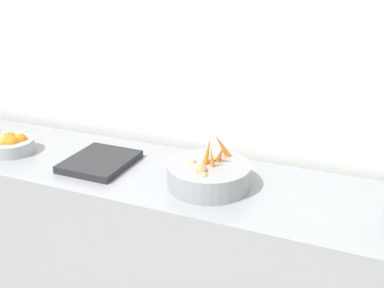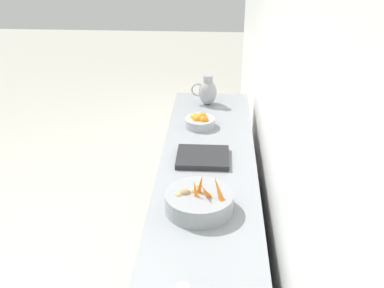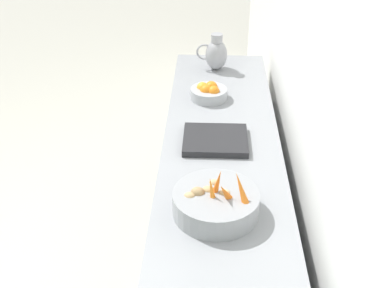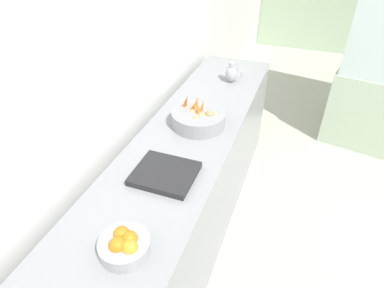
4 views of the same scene
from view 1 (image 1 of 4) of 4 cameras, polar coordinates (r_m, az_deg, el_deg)
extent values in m
cube|color=white|center=(2.11, 13.49, 12.61)|extent=(0.10, 8.73, 3.00)
cube|color=gray|center=(2.28, -3.74, -14.51)|extent=(0.63, 3.12, 0.93)
cylinder|color=gray|center=(1.90, 2.25, -4.16)|extent=(0.37, 0.37, 0.10)
torus|color=gray|center=(1.92, 2.23, -5.39)|extent=(0.22, 0.22, 0.01)
cone|color=orange|center=(1.84, 2.71, -2.08)|extent=(0.05, 0.04, 0.12)
cone|color=orange|center=(1.94, 4.17, -0.47)|extent=(0.09, 0.10, 0.15)
cone|color=orange|center=(1.88, 3.77, -1.53)|extent=(0.09, 0.08, 0.12)
cone|color=orange|center=(1.87, 2.05, -1.38)|extent=(0.07, 0.06, 0.15)
ellipsoid|color=tan|center=(1.90, -0.02, -2.63)|extent=(0.05, 0.04, 0.04)
ellipsoid|color=tan|center=(1.91, 2.45, -2.45)|extent=(0.05, 0.04, 0.04)
ellipsoid|color=tan|center=(1.86, 1.12, -3.17)|extent=(0.05, 0.05, 0.04)
ellipsoid|color=#9E7F56|center=(1.81, 1.27, -3.70)|extent=(0.06, 0.05, 0.05)
ellipsoid|color=tan|center=(1.78, 1.51, -4.41)|extent=(0.05, 0.04, 0.04)
cylinder|color=#9EA0A5|center=(2.45, -22.96, -0.30)|extent=(0.23, 0.23, 0.07)
sphere|color=orange|center=(2.41, -22.98, 0.17)|extent=(0.08, 0.08, 0.08)
sphere|color=orange|center=(2.46, -23.18, 0.53)|extent=(0.07, 0.07, 0.07)
sphere|color=orange|center=(2.42, -24.01, 0.10)|extent=(0.07, 0.07, 0.07)
sphere|color=orange|center=(2.43, -22.04, 0.50)|extent=(0.07, 0.07, 0.07)
sphere|color=orange|center=(2.46, -23.26, 0.58)|extent=(0.08, 0.08, 0.08)
cube|color=#232326|center=(2.16, -12.24, -2.32)|extent=(0.34, 0.30, 0.04)
camera|label=2|loc=(2.37, 72.17, 22.53)|focal=44.19mm
camera|label=3|loc=(1.98, 64.66, 25.65)|focal=46.63mm
camera|label=4|loc=(2.63, -50.03, 22.25)|focal=30.71mm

